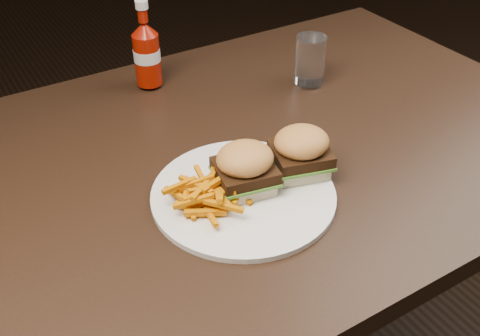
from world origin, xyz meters
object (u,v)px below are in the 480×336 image
tumbler (310,60)px  ketchup_bottle (147,59)px  dining_table (253,151)px  plate (243,194)px

tumbler → ketchup_bottle: bearing=150.3°
dining_table → tumbler: 0.26m
dining_table → tumbler: bearing=30.0°
dining_table → tumbler: tumbler is taller
plate → tumbler: 0.40m
dining_table → plate: plate is taller
dining_table → ketchup_bottle: (-0.07, 0.29, 0.08)m
dining_table → tumbler: size_ratio=12.31×
tumbler → dining_table: bearing=-150.0°
ketchup_bottle → dining_table: bearing=-75.9°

